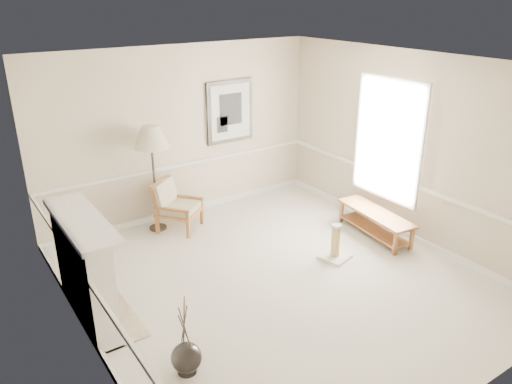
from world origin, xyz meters
TOP-DOWN VIEW (x-y plane):
  - ground at (0.00, 0.00)m, footprint 5.50×5.50m
  - room at (0.14, 0.08)m, footprint 5.04×5.54m
  - fireplace at (-2.34, 0.60)m, footprint 0.64×1.64m
  - floor_vase at (-1.82, -0.90)m, footprint 0.32×0.32m
  - armchair at (-0.43, 2.27)m, footprint 0.90×0.91m
  - floor_lamp at (-0.68, 2.40)m, footprint 0.64×0.64m
  - bench at (2.11, 0.22)m, footprint 0.58×1.47m
  - scratching_post at (1.06, 0.00)m, footprint 0.48×0.48m

SIDE VIEW (x-z plane):
  - ground at x=0.00m, z-range 0.00..0.00m
  - floor_vase at x=-1.82m, z-range -0.30..0.64m
  - scratching_post at x=1.06m, z-range -0.10..0.45m
  - bench at x=2.11m, z-range 0.07..0.48m
  - armchair at x=-0.43m, z-range 0.03..0.86m
  - fireplace at x=-2.34m, z-range -0.01..1.30m
  - floor_lamp at x=-0.68m, z-range 0.65..2.41m
  - room at x=0.14m, z-range 0.41..3.33m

